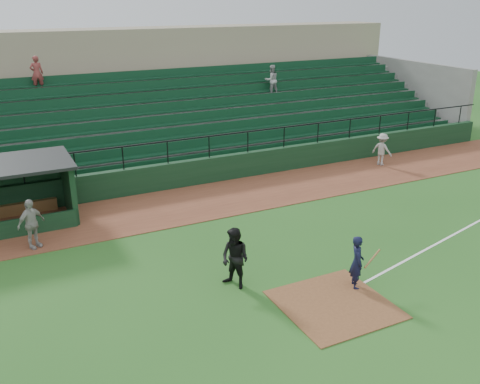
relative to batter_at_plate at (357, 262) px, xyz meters
name	(u,v)px	position (x,y,z in m)	size (l,w,h in m)	color
ground	(314,288)	(-1.13, 0.47, -0.83)	(90.00, 90.00, 0.00)	#24571C
warning_track	(209,200)	(-1.13, 8.47, -0.82)	(40.00, 4.00, 0.03)	brown
home_plate_dirt	(334,304)	(-1.13, -0.53, -0.82)	(3.00, 3.00, 0.03)	brown
foul_line	(472,225)	(6.87, 1.67, -0.83)	(18.00, 0.09, 0.01)	white
stadium_structure	(147,111)	(-1.13, 16.93, 1.47)	(38.00, 13.08, 6.40)	black
batter_at_plate	(357,262)	(0.00, 0.00, 0.00)	(1.10, 0.73, 1.66)	black
umpire	(235,258)	(-3.21, 1.62, 0.11)	(0.91, 0.71, 1.88)	black
runner	(382,149)	(8.80, 9.14, 0.02)	(1.07, 0.61, 1.65)	#9D9993
dugout_player_a	(31,224)	(-8.31, 7.01, 0.08)	(1.04, 0.43, 1.77)	#A19D97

